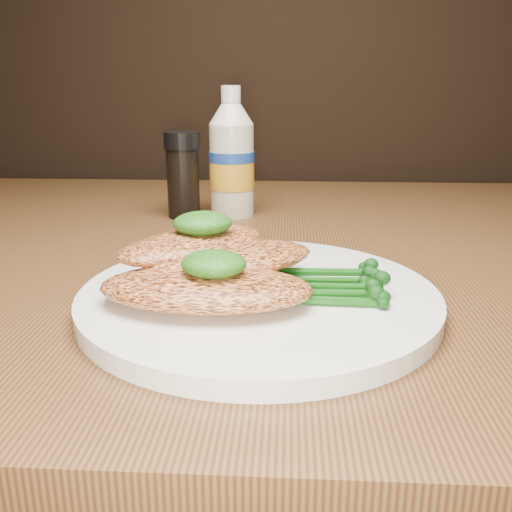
# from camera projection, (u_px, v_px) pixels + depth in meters

# --- Properties ---
(dining_table) EXTENTS (1.20, 0.80, 0.75)m
(dining_table) POSITION_uv_depth(u_px,v_px,m) (200.00, 507.00, 0.77)
(dining_table) COLOR #442114
(dining_table) RESTS_ON floor
(plate) EXTENTS (0.29, 0.29, 0.02)m
(plate) POSITION_uv_depth(u_px,v_px,m) (259.00, 298.00, 0.46)
(plate) COLOR white
(plate) RESTS_ON dining_table
(chicken_front) EXTENTS (0.17, 0.09, 0.03)m
(chicken_front) POSITION_uv_depth(u_px,v_px,m) (206.00, 288.00, 0.43)
(chicken_front) COLOR #E58549
(chicken_front) RESTS_ON plate
(chicken_mid) EXTENTS (0.17, 0.14, 0.02)m
(chicken_mid) POSITION_uv_depth(u_px,v_px,m) (230.00, 260.00, 0.47)
(chicken_mid) COLOR #E58549
(chicken_mid) RESTS_ON plate
(chicken_back) EXTENTS (0.15, 0.15, 0.02)m
(chicken_back) POSITION_uv_depth(u_px,v_px,m) (193.00, 244.00, 0.49)
(chicken_back) COLOR #E58549
(chicken_back) RESTS_ON plate
(pesto_front) EXTENTS (0.06, 0.05, 0.02)m
(pesto_front) POSITION_uv_depth(u_px,v_px,m) (214.00, 264.00, 0.42)
(pesto_front) COLOR #083608
(pesto_front) RESTS_ON chicken_front
(pesto_back) EXTENTS (0.06, 0.06, 0.02)m
(pesto_back) POSITION_uv_depth(u_px,v_px,m) (203.00, 223.00, 0.49)
(pesto_back) COLOR #083608
(pesto_back) RESTS_ON chicken_back
(broccolini_bundle) EXTENTS (0.16, 0.14, 0.02)m
(broccolini_bundle) POSITION_uv_depth(u_px,v_px,m) (313.00, 281.00, 0.45)
(broccolini_bundle) COLOR #135011
(broccolini_bundle) RESTS_ON plate
(mayo_bottle) EXTENTS (0.06, 0.06, 0.17)m
(mayo_bottle) POSITION_uv_depth(u_px,v_px,m) (232.00, 152.00, 0.75)
(mayo_bottle) COLOR beige
(mayo_bottle) RESTS_ON dining_table
(pepper_grinder) EXTENTS (0.05, 0.05, 0.11)m
(pepper_grinder) POSITION_uv_depth(u_px,v_px,m) (183.00, 175.00, 0.75)
(pepper_grinder) COLOR black
(pepper_grinder) RESTS_ON dining_table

